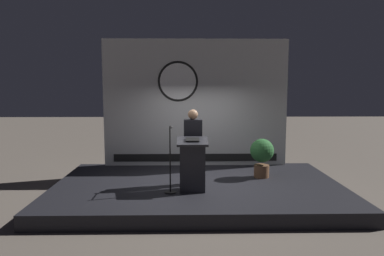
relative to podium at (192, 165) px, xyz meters
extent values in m
plane|color=#6B6056|center=(0.14, 0.58, -0.85)|extent=(40.00, 40.00, 0.00)
cube|color=black|center=(0.14, 0.58, -0.70)|extent=(6.40, 4.00, 0.30)
cube|color=silver|center=(0.14, 2.43, 1.16)|extent=(4.97, 0.10, 3.42)
cylinder|color=black|center=(-0.34, 2.37, 1.75)|extent=(1.08, 0.02, 1.08)
cylinder|color=white|center=(-0.34, 2.37, 1.75)|extent=(0.96, 0.02, 0.96)
cube|color=black|center=(0.14, 2.37, -0.33)|extent=(4.47, 0.02, 0.20)
cube|color=#26262B|center=(0.00, 0.00, -0.04)|extent=(0.52, 0.40, 1.01)
cube|color=#26262B|center=(0.00, 0.00, 0.49)|extent=(0.64, 0.50, 0.15)
cube|color=black|center=(0.00, -0.02, 0.54)|extent=(0.28, 0.20, 0.06)
cylinder|color=black|center=(0.02, 0.48, -0.15)|extent=(0.26, 0.26, 0.80)
cube|color=black|center=(0.02, 0.48, 0.58)|extent=(0.40, 0.24, 0.65)
sphere|color=#997051|center=(0.02, 0.48, 1.02)|extent=(0.22, 0.22, 0.22)
cylinder|color=black|center=(-0.46, -0.15, -0.53)|extent=(0.24, 0.24, 0.02)
cylinder|color=black|center=(-0.46, -0.15, 0.13)|extent=(0.03, 0.03, 1.36)
cylinder|color=black|center=(-0.46, 0.06, 0.76)|extent=(0.02, 0.42, 0.02)
sphere|color=#262626|center=(-0.46, 0.27, 0.76)|extent=(0.07, 0.07, 0.07)
cylinder|color=brown|center=(1.68, 1.06, -0.40)|extent=(0.36, 0.36, 0.30)
sphere|color=#2D6B33|center=(1.68, 1.06, 0.10)|extent=(0.56, 0.56, 0.56)
camera|label=1|loc=(-0.16, -7.35, 1.67)|focal=33.71mm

